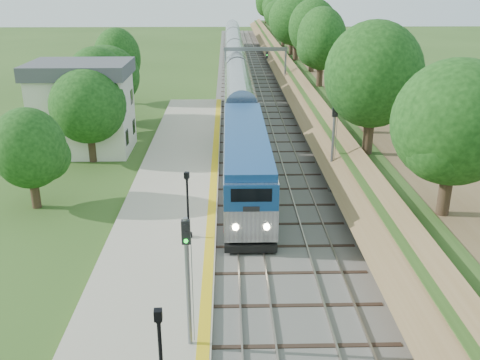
{
  "coord_description": "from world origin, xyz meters",
  "views": [
    {
      "loc": [
        -1.25,
        -16.62,
        14.8
      ],
      "look_at": [
        -0.5,
        14.91,
        2.8
      ],
      "focal_mm": 40.0,
      "sensor_mm": 36.0,
      "label": 1
    }
  ],
  "objects_px": {
    "lamppost_far": "(188,209)",
    "signal_platform": "(187,269)",
    "signal_farside": "(333,137)",
    "train": "(236,71)",
    "station_building": "(83,107)",
    "signal_gantry": "(255,58)"
  },
  "relations": [
    {
      "from": "train",
      "to": "signal_farside",
      "type": "distance_m",
      "value": 41.11
    },
    {
      "from": "train",
      "to": "lamppost_far",
      "type": "xyz_separation_m",
      "value": [
        -3.6,
        -48.24,
        -0.11
      ]
    },
    {
      "from": "station_building",
      "to": "signal_gantry",
      "type": "relative_size",
      "value": 1.02
    },
    {
      "from": "signal_gantry",
      "to": "train",
      "type": "bearing_deg",
      "value": 115.96
    },
    {
      "from": "station_building",
      "to": "signal_farside",
      "type": "xyz_separation_m",
      "value": [
        20.2,
        -10.53,
        0.19
      ]
    },
    {
      "from": "lamppost_far",
      "to": "signal_gantry",
      "type": "bearing_deg",
      "value": 81.99
    },
    {
      "from": "lamppost_far",
      "to": "signal_farside",
      "type": "bearing_deg",
      "value": 37.93
    },
    {
      "from": "lamppost_far",
      "to": "signal_platform",
      "type": "xyz_separation_m",
      "value": [
        0.7,
        -9.84,
        1.74
      ]
    },
    {
      "from": "signal_platform",
      "to": "signal_farside",
      "type": "relative_size",
      "value": 0.85
    },
    {
      "from": "signal_farside",
      "to": "lamppost_far",
      "type": "bearing_deg",
      "value": -142.07
    },
    {
      "from": "signal_platform",
      "to": "signal_farside",
      "type": "height_order",
      "value": "signal_farside"
    },
    {
      "from": "signal_gantry",
      "to": "signal_platform",
      "type": "relative_size",
      "value": 1.45
    },
    {
      "from": "lamppost_far",
      "to": "signal_platform",
      "type": "bearing_deg",
      "value": -85.92
    },
    {
      "from": "signal_gantry",
      "to": "signal_farside",
      "type": "bearing_deg",
      "value": -84.01
    },
    {
      "from": "train",
      "to": "signal_farside",
      "type": "relative_size",
      "value": 15.02
    },
    {
      "from": "station_building",
      "to": "signal_platform",
      "type": "height_order",
      "value": "station_building"
    },
    {
      "from": "lamppost_far",
      "to": "signal_farside",
      "type": "xyz_separation_m",
      "value": [
        9.8,
        7.64,
        2.07
      ]
    },
    {
      "from": "station_building",
      "to": "train",
      "type": "xyz_separation_m",
      "value": [
        14.0,
        30.07,
        -1.77
      ]
    },
    {
      "from": "train",
      "to": "signal_farside",
      "type": "bearing_deg",
      "value": -81.32
    },
    {
      "from": "train",
      "to": "signal_platform",
      "type": "height_order",
      "value": "signal_platform"
    },
    {
      "from": "signal_gantry",
      "to": "signal_farside",
      "type": "xyz_separation_m",
      "value": [
        3.73,
        -35.52,
        -0.54
      ]
    },
    {
      "from": "station_building",
      "to": "lamppost_far",
      "type": "distance_m",
      "value": 21.02
    }
  ]
}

